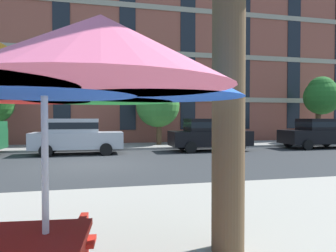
{
  "coord_description": "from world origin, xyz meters",
  "views": [
    {
      "loc": [
        0.36,
        -11.79,
        1.79
      ],
      "look_at": [
        3.73,
        3.2,
        1.4
      ],
      "focal_mm": 31.87,
      "sensor_mm": 36.0,
      "label": 1
    }
  ],
  "objects_px": {
    "sedan_silver": "(77,135)",
    "patio_umbrella": "(44,69)",
    "street_tree_right": "(322,96)",
    "street_tree_middle": "(158,101)",
    "sedan_black_midblock": "(318,132)",
    "sedan_black": "(209,134)"
  },
  "relations": [
    {
      "from": "street_tree_right",
      "to": "patio_umbrella",
      "type": "distance_m",
      "value": 21.93
    },
    {
      "from": "street_tree_right",
      "to": "patio_umbrella",
      "type": "bearing_deg",
      "value": -135.69
    },
    {
      "from": "sedan_black_midblock",
      "to": "patio_umbrella",
      "type": "xyz_separation_m",
      "value": [
        -13.26,
        -12.7,
        1.27
      ]
    },
    {
      "from": "street_tree_middle",
      "to": "sedan_silver",
      "type": "bearing_deg",
      "value": -145.51
    },
    {
      "from": "sedan_silver",
      "to": "street_tree_right",
      "type": "relative_size",
      "value": 0.93
    },
    {
      "from": "sedan_silver",
      "to": "sedan_black",
      "type": "bearing_deg",
      "value": 0.0
    },
    {
      "from": "sedan_black",
      "to": "patio_umbrella",
      "type": "xyz_separation_m",
      "value": [
        -6.28,
        -12.7,
        1.27
      ]
    },
    {
      "from": "patio_umbrella",
      "to": "sedan_silver",
      "type": "bearing_deg",
      "value": 93.19
    },
    {
      "from": "street_tree_middle",
      "to": "patio_umbrella",
      "type": "bearing_deg",
      "value": -104.22
    },
    {
      "from": "sedan_silver",
      "to": "sedan_black_midblock",
      "type": "distance_m",
      "value": 13.97
    },
    {
      "from": "street_tree_middle",
      "to": "sedan_black_midblock",
      "type": "bearing_deg",
      "value": -19.51
    },
    {
      "from": "sedan_silver",
      "to": "patio_umbrella",
      "type": "xyz_separation_m",
      "value": [
        0.71,
        -12.7,
        1.27
      ]
    },
    {
      "from": "sedan_black",
      "to": "patio_umbrella",
      "type": "height_order",
      "value": "patio_umbrella"
    },
    {
      "from": "sedan_black",
      "to": "street_tree_right",
      "type": "distance_m",
      "value": 10.04
    },
    {
      "from": "sedan_silver",
      "to": "sedan_black_midblock",
      "type": "bearing_deg",
      "value": 0.0
    },
    {
      "from": "sedan_silver",
      "to": "street_tree_middle",
      "type": "height_order",
      "value": "street_tree_middle"
    },
    {
      "from": "sedan_silver",
      "to": "street_tree_right",
      "type": "distance_m",
      "value": 16.76
    },
    {
      "from": "sedan_silver",
      "to": "street_tree_right",
      "type": "height_order",
      "value": "street_tree_right"
    },
    {
      "from": "sedan_black_midblock",
      "to": "patio_umbrella",
      "type": "relative_size",
      "value": 1.21
    },
    {
      "from": "sedan_black_midblock",
      "to": "street_tree_right",
      "type": "relative_size",
      "value": 0.93
    },
    {
      "from": "sedan_black_midblock",
      "to": "street_tree_right",
      "type": "bearing_deg",
      "value": 47.17
    },
    {
      "from": "sedan_silver",
      "to": "patio_umbrella",
      "type": "distance_m",
      "value": 12.78
    }
  ]
}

